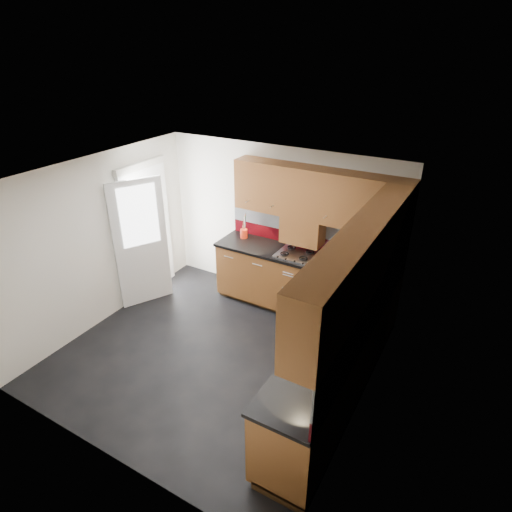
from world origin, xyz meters
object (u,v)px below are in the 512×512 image
Objects in this scene: utensil_pot at (244,232)px; toaster at (390,266)px; gas_hob at (297,254)px; food_processor at (355,306)px.

utensil_pot reaches higher than toaster.
gas_hob is 0.99m from utensil_pot.
toaster is 1.00× the size of food_processor.
gas_hob is at bearing 138.72° from food_processor.
gas_hob is 1.41× the size of utensil_pot.
food_processor is at bearing -28.75° from utensil_pot.
toaster is (2.26, 0.03, -0.00)m from utensil_pot.
toaster is (1.28, 0.17, 0.08)m from gas_hob.
food_processor reaches higher than gas_hob.
gas_hob is 1.87× the size of food_processor.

